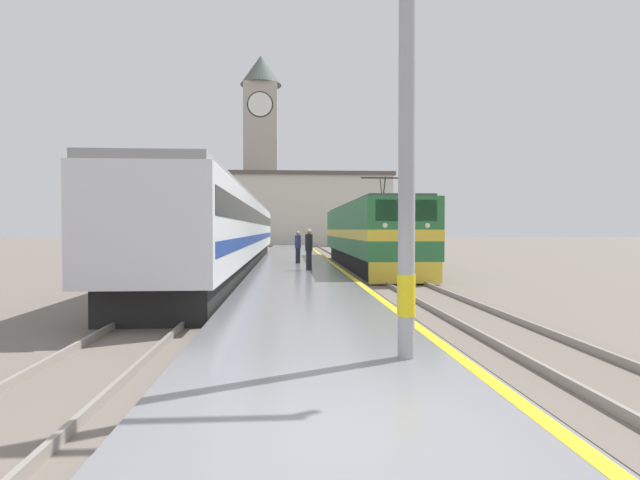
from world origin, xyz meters
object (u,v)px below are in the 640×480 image
person_on_platform (309,248)px  clock_tower (261,143)px  locomotive_train (367,235)px  passenger_train (233,231)px  catenary_mast (416,82)px  second_waiting_passenger (298,246)px

person_on_platform → clock_tower: (-4.78, 51.58, 13.51)m
locomotive_train → person_on_platform: 6.00m
passenger_train → clock_tower: (-0.87, 46.98, 12.78)m
locomotive_train → person_on_platform: (-3.43, -4.89, -0.55)m
locomotive_train → catenary_mast: 20.66m
person_on_platform → second_waiting_passenger: 4.68m
locomotive_train → clock_tower: 49.14m
locomotive_train → passenger_train: (-7.34, -0.29, 0.18)m
person_on_platform → clock_tower: clock_tower is taller
locomotive_train → second_waiting_passenger: locomotive_train is taller
clock_tower → locomotive_train: bearing=-80.0°
second_waiting_passenger → person_on_platform: bearing=-85.2°
passenger_train → clock_tower: clock_tower is taller
locomotive_train → catenary_mast: catenary_mast is taller
locomotive_train → catenary_mast: bearing=-97.2°
locomotive_train → second_waiting_passenger: size_ratio=10.55×
locomotive_train → passenger_train: size_ratio=0.54×
second_waiting_passenger → passenger_train: bearing=-178.9°
passenger_train → catenary_mast: bearing=-76.7°
person_on_platform → clock_tower: 53.53m
clock_tower → person_on_platform: bearing=-84.7°
person_on_platform → second_waiting_passenger: bearing=94.8°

